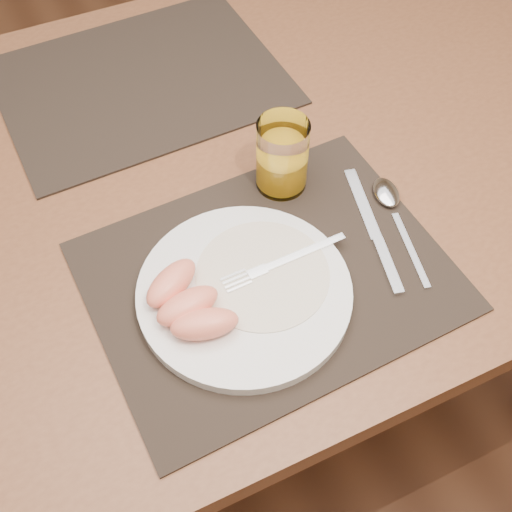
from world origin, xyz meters
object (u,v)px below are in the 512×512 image
object	(u,v)px
spoon	(390,200)
juice_glass	(282,159)
knife	(377,239)
placemat_near	(269,276)
table	(209,202)
fork	(274,265)
placemat_far	(141,81)
plate	(244,292)

from	to	relation	value
spoon	juice_glass	world-z (taller)	juice_glass
knife	spoon	distance (m)	0.07
juice_glass	knife	bearing A→B (deg)	-64.51
placemat_near	juice_glass	distance (m)	0.17
table	fork	xyz separation A→B (m)	(0.00, -0.22, 0.11)
table	spoon	world-z (taller)	spoon
placemat_near	placemat_far	world-z (taller)	same
table	placemat_far	distance (m)	0.24
plate	knife	distance (m)	0.20
knife	juice_glass	world-z (taller)	juice_glass
table	placemat_near	xyz separation A→B (m)	(-0.00, -0.22, 0.09)
placemat_near	fork	size ratio (longest dim) A/B	2.57
table	plate	xyz separation A→B (m)	(-0.04, -0.24, 0.10)
knife	spoon	bearing A→B (deg)	43.94
placemat_near	table	bearing A→B (deg)	89.14
fork	knife	size ratio (longest dim) A/B	0.80
fork	spoon	distance (m)	0.20
placemat_near	knife	size ratio (longest dim) A/B	2.07
placemat_near	knife	distance (m)	0.16
spoon	juice_glass	xyz separation A→B (m)	(-0.12, 0.10, 0.04)
table	juice_glass	world-z (taller)	juice_glass
knife	table	bearing A→B (deg)	123.69
fork	knife	world-z (taller)	fork
placemat_far	knife	bearing A→B (deg)	-68.41
plate	juice_glass	size ratio (longest dim) A/B	2.47
placemat_far	juice_glass	xyz separation A→B (m)	(0.11, -0.30, 0.05)
placemat_far	juice_glass	bearing A→B (deg)	-70.39
plate	juice_glass	xyz separation A→B (m)	(0.13, 0.15, 0.04)
placemat_near	placemat_far	distance (m)	0.44
placemat_far	spoon	xyz separation A→B (m)	(0.23, -0.40, 0.01)
table	juice_glass	bearing A→B (deg)	-44.80
table	knife	bearing A→B (deg)	-56.31
table	fork	size ratio (longest dim) A/B	8.00
plate	spoon	distance (m)	0.25
plate	fork	xyz separation A→B (m)	(0.05, 0.02, 0.01)
placemat_far	plate	size ratio (longest dim) A/B	1.67
table	spoon	size ratio (longest dim) A/B	7.33
fork	plate	bearing A→B (deg)	-162.65
table	placemat_near	distance (m)	0.24
placemat_near	knife	world-z (taller)	knife
plate	knife	xyz separation A→B (m)	(0.20, 0.01, -0.01)
juice_glass	table	bearing A→B (deg)	135.20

